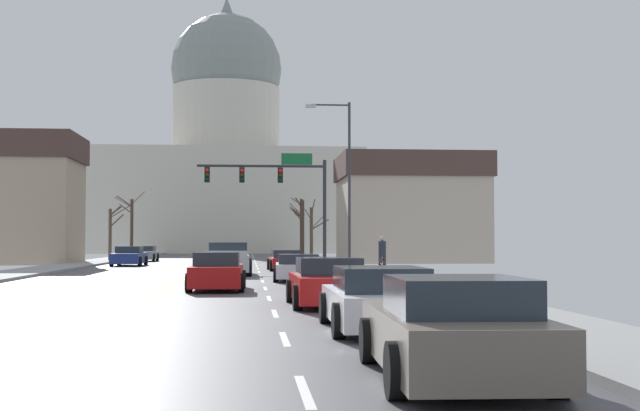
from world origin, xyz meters
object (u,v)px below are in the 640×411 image
Objects in this scene: pickup_truck_near_01 at (228,260)px; street_lamp_right at (344,172)px; pedestrian_00 at (382,254)px; bicycle_parked at (382,271)px; sedan_near_02 at (298,268)px; sedan_near_04 at (328,284)px; signal_gantry at (279,184)px; sedan_oncoming_01 at (144,254)px; sedan_near_03 at (217,272)px; sedan_near_00 at (286,261)px; sedan_near_05 at (379,300)px; sedan_oncoming_00 at (129,257)px; sedan_near_06 at (453,331)px.

street_lamp_right is at bearing 18.01° from pickup_truck_near_01.
pedestrian_00 is 4.08m from bicycle_parked.
sedan_near_02 is at bearing -109.23° from street_lamp_right.
sedan_near_04 is (3.06, -20.25, -0.14)m from pickup_truck_near_01.
signal_gantry is 15.20m from pedestrian_00.
sedan_oncoming_01 is (-13.32, 25.73, -4.73)m from street_lamp_right.
sedan_near_02 is 2.62× the size of bicycle_parked.
sedan_near_03 reaches higher than sedan_oncoming_01.
sedan_near_02 is 4.47m from pedestrian_00.
sedan_near_02 is (0.20, -16.12, -4.57)m from signal_gantry.
street_lamp_right is 16.72m from sedan_near_03.
sedan_near_05 is (0.28, -32.27, 0.04)m from sedan_near_00.
sedan_near_04 is 12.37m from bicycle_parked.
sedan_near_04 is (3.15, -7.36, -0.02)m from sedan_near_03.
signal_gantry is at bearing 111.89° from street_lamp_right.
sedan_near_04 is (-0.03, -13.84, 0.04)m from sedan_near_02.
pickup_truck_near_01 reaches higher than sedan_near_03.
sedan_near_00 is 13.96m from sedan_oncoming_00.
pickup_truck_near_01 is at bearing -106.53° from signal_gantry.
signal_gantry is 12.29m from sedan_oncoming_00.
sedan_oncoming_00 is at bearing 119.03° from bicycle_parked.
sedan_oncoming_01 is at bearing 100.24° from sedan_near_06.
pedestrian_00 is (3.96, 15.89, 0.53)m from sedan_near_04.
sedan_near_02 is 1.01× the size of sedan_near_05.
sedan_near_02 is 1.03× the size of sedan_oncoming_00.
sedan_oncoming_01 reaches higher than sedan_near_00.
sedan_near_03 reaches higher than sedan_near_02.
pickup_truck_near_01 is 28.64m from sedan_oncoming_01.
sedan_near_00 is at bearing 125.39° from street_lamp_right.
sedan_oncoming_00 is at bearing 148.97° from signal_gantry.
sedan_near_06 is at bearing -94.22° from street_lamp_right.
sedan_near_04 is 1.02× the size of sedan_oncoming_01.
pickup_truck_near_01 is 1.27× the size of sedan_near_06.
sedan_near_03 reaches higher than bicycle_parked.
street_lamp_right is 10.06m from sedan_near_02.
sedan_near_04 is 37.21m from sedan_oncoming_00.
sedan_near_00 is 12.34m from sedan_near_02.
sedan_oncoming_00 is 2.57× the size of pedestrian_00.
sedan_near_05 is at bearing -82.54° from pickup_truck_near_01.
signal_gantry reaches higher than sedan_near_02.
pedestrian_00 is at bearing -55.09° from sedan_oncoming_00.
sedan_near_06 is (0.32, -38.07, 0.06)m from sedan_near_00.
sedan_near_03 is at bearing -144.85° from bicycle_parked.
sedan_near_02 is 19.93m from sedan_near_05.
pedestrian_00 is (3.57, 21.98, 0.54)m from sedan_near_05.
sedan_near_03 is at bearing -97.50° from signal_gantry.
sedan_near_06 is at bearing -79.76° from sedan_oncoming_01.
signal_gantry is 8.36m from street_lamp_right.
sedan_near_00 is 0.95× the size of sedan_near_06.
street_lamp_right is 7.65m from pedestrian_00.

